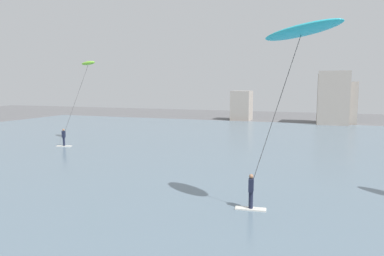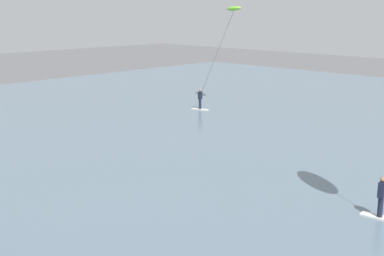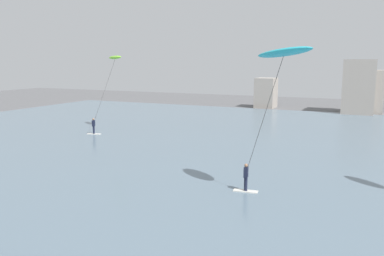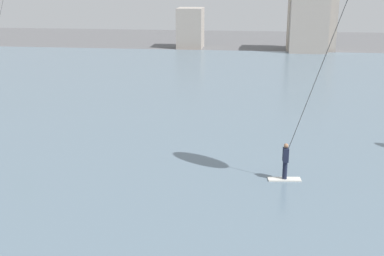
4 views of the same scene
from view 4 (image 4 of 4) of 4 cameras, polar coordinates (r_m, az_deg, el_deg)
name	(u,v)px [view 4 (image 4 of 4)]	position (r m, az deg, el deg)	size (l,w,h in m)	color
water_bay	(245,103)	(35.37, 6.03, 2.78)	(84.00, 52.00, 0.10)	slate
far_shore_buildings	(292,21)	(62.16, 11.22, 11.70)	(18.89, 6.19, 7.80)	#A89E93
kitesurfer_lime	(2,1)	(38.38, -20.57, 13.20)	(2.63, 4.54, 8.06)	silver
kitesurfer_cyan	(344,7)	(20.41, 16.71, 12.87)	(4.51, 2.86, 8.22)	silver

